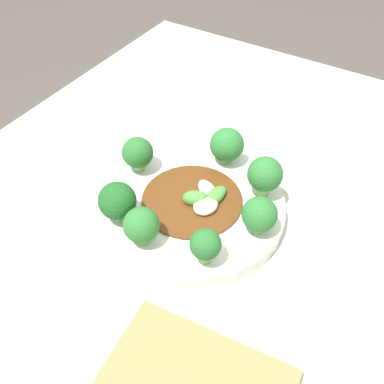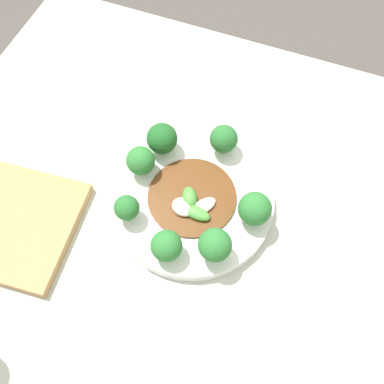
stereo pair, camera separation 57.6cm
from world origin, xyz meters
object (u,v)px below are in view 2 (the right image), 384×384
Objects in this scene: broccoli_east at (141,161)px; broccoli_southeast at (162,139)px; broccoli_north at (166,246)px; stirfry_center at (192,201)px; broccoli_northeast at (127,208)px; broccoli_west at (255,209)px; cutting_board at (0,220)px; broccoli_south at (225,140)px; broccoli_northwest at (215,245)px; plate at (192,201)px.

broccoli_southeast is (-0.02, -0.05, 0.00)m from broccoli_east.
broccoli_north is 0.39× the size of stirfry_center.
broccoli_north reaches higher than broccoli_northeast.
broccoli_west is (-0.11, -0.11, 0.00)m from broccoli_north.
broccoli_west is 0.11m from stirfry_center.
stirfry_center is at bearing -154.31° from cutting_board.
broccoli_south is 0.94× the size of broccoli_southeast.
broccoli_west reaches higher than stirfry_center.
broccoli_south is at bearing -75.45° from broccoli_northwest.
broccoli_northwest reaches higher than broccoli_north.
broccoli_northeast is at bearing 40.42° from plate.
broccoli_southeast reaches higher than broccoli_northeast.
broccoli_south reaches higher than plate.
broccoli_southeast is 0.23× the size of cutting_board.
broccoli_east is 0.21× the size of cutting_board.
broccoli_east is 0.94× the size of broccoli_west.
broccoli_southeast is 0.12m from stirfry_center.
cutting_board is (0.30, 0.04, -0.05)m from broccoli_north.
broccoli_southeast is at bearing -45.32° from broccoli_northwest.
broccoli_north is 0.21× the size of cutting_board.
broccoli_east is 0.39× the size of stirfry_center.
broccoli_northwest is at bearing 131.39° from stirfry_center.
broccoli_east is at bearing -79.98° from broccoli_northeast.
broccoli_northwest is at bearing -169.50° from cutting_board.
plate is at bearing -152.73° from cutting_board.
broccoli_southeast is 0.22m from broccoli_northwest.
broccoli_southeast reaches higher than broccoli_west.
plate is at bearing 169.82° from broccoli_east.
broccoli_northeast is 0.37× the size of stirfry_center.
broccoli_northeast is at bearing 100.02° from broccoli_east.
broccoli_south is 1.03× the size of broccoli_north.
broccoli_east is 0.87× the size of broccoli_northwest.
plate is 0.12m from broccoli_north.
stirfry_center is (0.07, -0.08, -0.03)m from broccoli_northwest.
broccoli_west is at bearing -114.43° from broccoli_northwest.
broccoli_west is at bearing -134.71° from broccoli_north.
broccoli_west reaches higher than broccoli_north.
broccoli_southeast reaches higher than plate.
broccoli_northeast is 0.95× the size of broccoli_north.
broccoli_east is (0.10, -0.02, 0.05)m from plate.
plate is 4.82× the size of broccoli_north.
broccoli_northeast reaches higher than plate.
broccoli_southeast is at bearing -107.59° from broccoli_east.
broccoli_east is at bearing -51.65° from broccoli_north.
plate is at bearing 0.27° from broccoli_west.
stirfry_center is at bearing 4.86° from broccoli_west.
broccoli_southeast reaches higher than stirfry_center.
broccoli_west is 0.44m from cutting_board.
broccoli_south is at bearing -99.94° from plate.
broccoli_east is at bearing 72.41° from broccoli_southeast.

